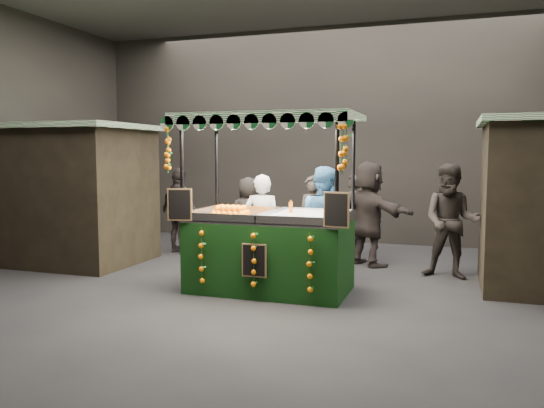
% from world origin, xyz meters
% --- Properties ---
extents(ground, '(12.00, 12.00, 0.00)m').
position_xyz_m(ground, '(0.00, 0.00, 0.00)').
color(ground, black).
rests_on(ground, ground).
extents(market_hall, '(12.10, 10.10, 5.05)m').
position_xyz_m(market_hall, '(0.00, 0.00, 3.38)').
color(market_hall, black).
rests_on(market_hall, ground).
extents(neighbour_stall_left, '(3.00, 2.20, 2.60)m').
position_xyz_m(neighbour_stall_left, '(-4.40, 1.00, 1.31)').
color(neighbour_stall_left, black).
rests_on(neighbour_stall_left, ground).
extents(juice_stall, '(2.72, 1.60, 2.63)m').
position_xyz_m(juice_stall, '(-0.01, 0.05, 0.81)').
color(juice_stall, black).
rests_on(juice_stall, ground).
extents(vendor_grey, '(0.70, 0.54, 1.72)m').
position_xyz_m(vendor_grey, '(-0.45, 0.91, 0.86)').
color(vendor_grey, gray).
rests_on(vendor_grey, ground).
extents(vendor_blue, '(1.09, 0.98, 1.85)m').
position_xyz_m(vendor_blue, '(0.55, 1.14, 0.93)').
color(vendor_blue, '#26507B').
rests_on(vendor_blue, ground).
extents(shopper_0, '(0.69, 0.53, 1.67)m').
position_xyz_m(shopper_0, '(0.18, 1.87, 0.83)').
color(shopper_0, '#2C2723').
rests_on(shopper_0, ground).
extents(shopper_1, '(1.01, 0.83, 1.90)m').
position_xyz_m(shopper_1, '(2.54, 1.82, 0.95)').
color(shopper_1, black).
rests_on(shopper_1, ground).
extents(shopper_2, '(1.12, 0.80, 1.77)m').
position_xyz_m(shopper_2, '(-2.82, 2.48, 0.89)').
color(shopper_2, black).
rests_on(shopper_2, ground).
extents(shopper_3, '(1.12, 1.11, 1.55)m').
position_xyz_m(shopper_3, '(3.69, 4.45, 0.77)').
color(shopper_3, black).
rests_on(shopper_3, ground).
extents(shopper_4, '(0.93, 0.87, 1.59)m').
position_xyz_m(shopper_4, '(-1.36, 2.64, 0.80)').
color(shopper_4, '#2A2522').
rests_on(shopper_4, ground).
extents(shopper_5, '(1.74, 1.58, 1.93)m').
position_xyz_m(shopper_5, '(1.10, 2.44, 0.97)').
color(shopper_5, '#282220').
rests_on(shopper_5, ground).
extents(shopper_6, '(0.45, 0.64, 1.64)m').
position_xyz_m(shopper_6, '(0.63, 3.40, 0.82)').
color(shopper_6, '#2E2825').
rests_on(shopper_6, ground).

